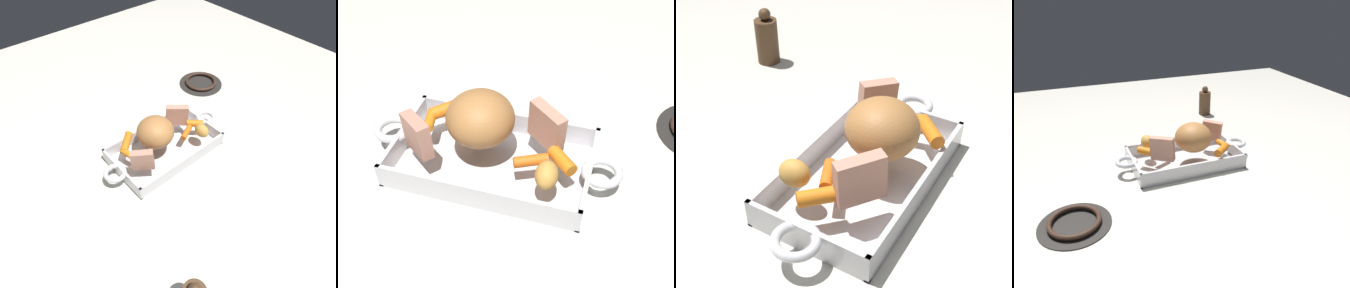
% 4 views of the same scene
% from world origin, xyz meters
% --- Properties ---
extents(ground_plane, '(2.02, 2.02, 0.00)m').
position_xyz_m(ground_plane, '(0.00, 0.00, 0.00)').
color(ground_plane, silver).
extents(roasting_dish, '(0.43, 0.19, 0.05)m').
position_xyz_m(roasting_dish, '(0.00, 0.00, 0.02)').
color(roasting_dish, silver).
rests_on(roasting_dish, ground_plane).
extents(pork_roast, '(0.16, 0.16, 0.09)m').
position_xyz_m(pork_roast, '(0.02, -0.01, 0.09)').
color(pork_roast, '#B5763E').
rests_on(pork_roast, roasting_dish).
extents(roast_slice_thick, '(0.07, 0.06, 0.07)m').
position_xyz_m(roast_slice_thick, '(-0.08, -0.04, 0.08)').
color(roast_slice_thick, tan).
rests_on(roast_slice_thick, roasting_dish).
extents(roast_slice_thin, '(0.07, 0.06, 0.07)m').
position_xyz_m(roast_slice_thin, '(0.11, 0.04, 0.08)').
color(roast_slice_thin, tan).
rests_on(roast_slice_thin, roasting_dish).
extents(baby_carrot_center_right, '(0.05, 0.05, 0.02)m').
position_xyz_m(baby_carrot_center_right, '(-0.12, 0.01, 0.06)').
color(baby_carrot_center_right, orange).
rests_on(baby_carrot_center_right, roasting_dish).
extents(baby_carrot_northwest, '(0.07, 0.07, 0.03)m').
position_xyz_m(baby_carrot_northwest, '(0.10, -0.06, 0.06)').
color(baby_carrot_northwest, orange).
rests_on(baby_carrot_northwest, roasting_dish).
extents(baby_carrot_southeast, '(0.06, 0.04, 0.02)m').
position_xyz_m(baby_carrot_southeast, '(-0.07, 0.02, 0.06)').
color(baby_carrot_southeast, orange).
rests_on(baby_carrot_southeast, roasting_dish).
extents(baby_carrot_center_left, '(0.03, 0.05, 0.02)m').
position_xyz_m(baby_carrot_center_left, '(0.12, -0.02, 0.06)').
color(baby_carrot_center_left, orange).
rests_on(baby_carrot_center_left, roasting_dish).
extents(potato_golden_small, '(0.04, 0.05, 0.04)m').
position_xyz_m(potato_golden_small, '(-0.10, 0.06, 0.07)').
color(potato_golden_small, gold).
rests_on(potato_golden_small, roasting_dish).
extents(stove_burner_rear, '(0.17, 0.17, 0.02)m').
position_xyz_m(stove_burner_rear, '(-0.35, -0.19, 0.01)').
color(stove_burner_rear, '#282623').
rests_on(stove_burner_rear, ground_plane).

